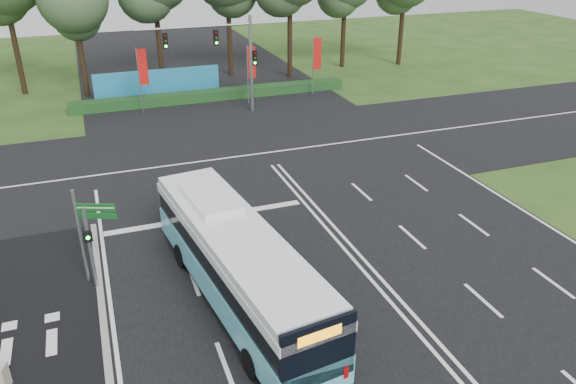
# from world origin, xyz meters

# --- Properties ---
(ground) EXTENTS (120.00, 120.00, 0.00)m
(ground) POSITION_xyz_m (0.00, 0.00, 0.00)
(ground) COLOR #284617
(ground) RESTS_ON ground
(road_main) EXTENTS (20.00, 120.00, 0.04)m
(road_main) POSITION_xyz_m (0.00, 0.00, 0.02)
(road_main) COLOR black
(road_main) RESTS_ON ground
(road_cross) EXTENTS (120.00, 14.00, 0.05)m
(road_cross) POSITION_xyz_m (0.00, 12.00, 0.03)
(road_cross) COLOR black
(road_cross) RESTS_ON ground
(bike_path) EXTENTS (5.00, 18.00, 0.06)m
(bike_path) POSITION_xyz_m (-12.50, -3.00, 0.03)
(bike_path) COLOR black
(bike_path) RESTS_ON ground
(kerb_strip) EXTENTS (0.25, 18.00, 0.12)m
(kerb_strip) POSITION_xyz_m (-10.10, -3.00, 0.06)
(kerb_strip) COLOR gray
(kerb_strip) RESTS_ON ground
(city_bus) EXTENTS (3.92, 11.88, 3.35)m
(city_bus) POSITION_xyz_m (-5.28, -1.94, 1.69)
(city_bus) COLOR #57B7CA
(city_bus) RESTS_ON ground
(pedestrian_signal) EXTENTS (0.32, 0.42, 3.53)m
(pedestrian_signal) POSITION_xyz_m (-10.20, 0.72, 1.93)
(pedestrian_signal) COLOR gray
(pedestrian_signal) RESTS_ON ground
(street_sign) EXTENTS (1.47, 0.63, 3.99)m
(street_sign) POSITION_xyz_m (-10.17, 1.25, 2.52)
(street_sign) COLOR gray
(street_sign) RESTS_ON ground
(banner_flag_left) EXTENTS (0.71, 0.08, 4.84)m
(banner_flag_left) POSITION_xyz_m (-5.53, 22.85, 3.14)
(banner_flag_left) COLOR gray
(banner_flag_left) RESTS_ON ground
(banner_flag_mid) EXTENTS (0.64, 0.25, 4.53)m
(banner_flag_mid) POSITION_xyz_m (2.55, 22.55, 2.95)
(banner_flag_mid) COLOR gray
(banner_flag_mid) RESTS_ON ground
(banner_flag_right) EXTENTS (0.68, 0.22, 4.69)m
(banner_flag_right) POSITION_xyz_m (8.29, 23.33, 3.05)
(banner_flag_right) COLOR gray
(banner_flag_right) RESTS_ON ground
(traffic_light_gantry) EXTENTS (8.41, 0.28, 7.00)m
(traffic_light_gantry) POSITION_xyz_m (0.21, 20.50, 4.66)
(traffic_light_gantry) COLOR gray
(traffic_light_gantry) RESTS_ON ground
(hedge) EXTENTS (22.00, 1.20, 0.80)m
(hedge) POSITION_xyz_m (0.00, 24.50, 0.40)
(hedge) COLOR #153A19
(hedge) RESTS_ON ground
(blue_hoarding) EXTENTS (10.00, 0.30, 2.20)m
(blue_hoarding) POSITION_xyz_m (-4.00, 27.00, 1.10)
(blue_hoarding) COLOR teal
(blue_hoarding) RESTS_ON ground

